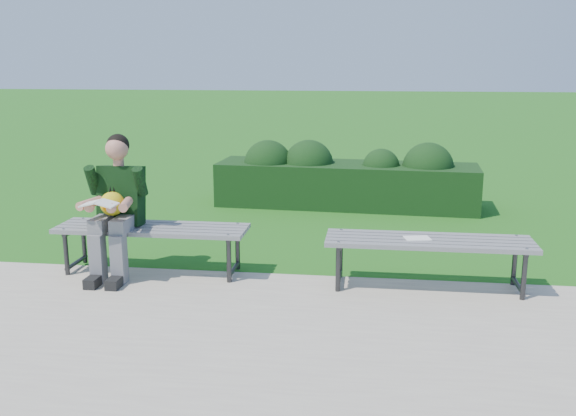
% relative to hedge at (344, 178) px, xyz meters
% --- Properties ---
extents(ground, '(80.00, 80.00, 0.00)m').
position_rel_hedge_xyz_m(ground, '(-0.32, -3.13, -0.40)').
color(ground, '#28791E').
rests_on(ground, ground).
extents(walkway, '(30.00, 3.50, 0.02)m').
position_rel_hedge_xyz_m(walkway, '(-0.32, -4.88, -0.39)').
color(walkway, '#A6A289').
rests_on(walkway, ground).
extents(hedge, '(3.64, 1.11, 0.92)m').
position_rel_hedge_xyz_m(hedge, '(0.00, 0.00, 0.00)').
color(hedge, '#133B16').
rests_on(hedge, ground).
extents(bench_left, '(1.80, 0.50, 0.46)m').
position_rel_hedge_xyz_m(bench_left, '(-1.66, -3.23, 0.02)').
color(bench_left, slate).
rests_on(bench_left, walkway).
extents(bench_right, '(1.80, 0.50, 0.46)m').
position_rel_hedge_xyz_m(bench_right, '(0.90, -3.34, 0.02)').
color(bench_right, slate).
rests_on(bench_right, walkway).
extents(seated_boy, '(0.56, 0.76, 1.31)m').
position_rel_hedge_xyz_m(seated_boy, '(-1.96, -3.32, 0.32)').
color(seated_boy, slate).
rests_on(seated_boy, walkway).
extents(paper_sheet, '(0.25, 0.20, 0.01)m').
position_rel_hedge_xyz_m(paper_sheet, '(0.80, -3.34, 0.07)').
color(paper_sheet, white).
rests_on(paper_sheet, bench_right).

